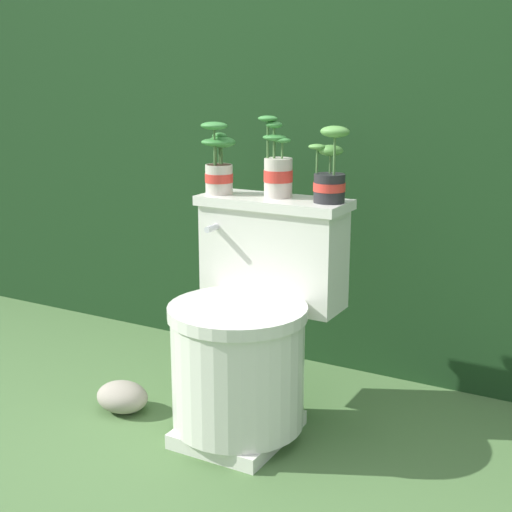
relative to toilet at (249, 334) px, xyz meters
name	(u,v)px	position (x,y,z in m)	size (l,w,h in m)	color
ground_plane	(209,431)	(-0.09, -0.09, -0.31)	(12.00, 12.00, 0.00)	#4C703D
hedge_backdrop	(356,156)	(-0.09, 1.08, 0.43)	(4.03, 1.00, 1.49)	#193819
toilet	(249,334)	(0.00, 0.00, 0.00)	(0.47, 0.53, 0.71)	silver
potted_plant_left	(219,163)	(-0.19, 0.14, 0.50)	(0.10, 0.11, 0.23)	beige
potted_plant_midleft	(278,170)	(0.01, 0.17, 0.48)	(0.11, 0.09, 0.25)	beige
potted_plant_middle	(330,175)	(0.19, 0.16, 0.48)	(0.13, 0.10, 0.23)	#262628
garden_stone	(122,397)	(-0.42, -0.10, -0.26)	(0.18, 0.14, 0.10)	#9E9384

